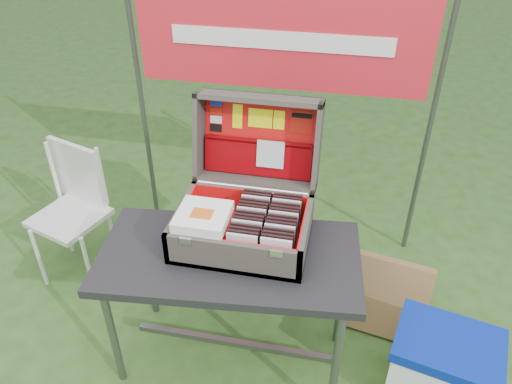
% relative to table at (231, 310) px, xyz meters
% --- Properties ---
extents(ground, '(80.00, 80.00, 0.00)m').
position_rel_table_xyz_m(ground, '(0.03, -0.03, -0.35)').
color(ground, '#2C471A').
rests_on(ground, ground).
extents(table, '(1.17, 0.67, 0.70)m').
position_rel_table_xyz_m(table, '(0.00, 0.00, 0.00)').
color(table, black).
rests_on(table, ground).
extents(table_top, '(1.17, 0.67, 0.04)m').
position_rel_table_xyz_m(table_top, '(0.00, 0.00, 0.33)').
color(table_top, black).
rests_on(table_top, ground).
extents(table_leg_fl, '(0.04, 0.04, 0.66)m').
position_rel_table_xyz_m(table_leg_fl, '(-0.50, -0.22, -0.02)').
color(table_leg_fl, '#59595B').
rests_on(table_leg_fl, ground).
extents(table_leg_fr, '(0.04, 0.04, 0.66)m').
position_rel_table_xyz_m(table_leg_fr, '(0.50, -0.22, -0.02)').
color(table_leg_fr, '#59595B').
rests_on(table_leg_fr, ground).
extents(table_leg_bl, '(0.04, 0.04, 0.66)m').
position_rel_table_xyz_m(table_leg_bl, '(-0.50, 0.22, -0.02)').
color(table_leg_bl, '#59595B').
rests_on(table_leg_bl, ground).
extents(table_leg_br, '(0.04, 0.04, 0.66)m').
position_rel_table_xyz_m(table_leg_br, '(0.50, 0.22, -0.02)').
color(table_leg_br, '#59595B').
rests_on(table_leg_br, ground).
extents(table_brace, '(0.97, 0.03, 0.03)m').
position_rel_table_xyz_m(table_brace, '(-0.00, 0.00, -0.23)').
color(table_brace, '#59595B').
rests_on(table_brace, ground).
extents(suitcase, '(0.57, 0.57, 0.54)m').
position_rel_table_xyz_m(suitcase, '(0.04, 0.15, 0.62)').
color(suitcase, '#4A453F').
rests_on(suitcase, table).
extents(suitcase_base_bottom, '(0.57, 0.41, 0.02)m').
position_rel_table_xyz_m(suitcase_base_bottom, '(0.04, 0.09, 0.36)').
color(suitcase_base_bottom, '#4A453F').
rests_on(suitcase_base_bottom, table_top).
extents(suitcase_base_wall_front, '(0.57, 0.02, 0.15)m').
position_rel_table_xyz_m(suitcase_base_wall_front, '(0.04, -0.10, 0.43)').
color(suitcase_base_wall_front, '#4A453F').
rests_on(suitcase_base_wall_front, table_top).
extents(suitcase_base_wall_back, '(0.57, 0.02, 0.15)m').
position_rel_table_xyz_m(suitcase_base_wall_back, '(0.04, 0.28, 0.43)').
color(suitcase_base_wall_back, '#4A453F').
rests_on(suitcase_base_wall_back, table_top).
extents(suitcase_base_wall_left, '(0.02, 0.41, 0.15)m').
position_rel_table_xyz_m(suitcase_base_wall_left, '(-0.24, 0.09, 0.43)').
color(suitcase_base_wall_left, '#4A453F').
rests_on(suitcase_base_wall_left, table_top).
extents(suitcase_base_wall_right, '(0.02, 0.41, 0.15)m').
position_rel_table_xyz_m(suitcase_base_wall_right, '(0.31, 0.09, 0.43)').
color(suitcase_base_wall_right, '#4A453F').
rests_on(suitcase_base_wall_right, table_top).
extents(suitcase_liner_floor, '(0.53, 0.36, 0.01)m').
position_rel_table_xyz_m(suitcase_liner_floor, '(0.04, 0.09, 0.38)').
color(suitcase_liner_floor, red).
rests_on(suitcase_liner_floor, suitcase_base_bottom).
extents(suitcase_latch_left, '(0.05, 0.01, 0.03)m').
position_rel_table_xyz_m(suitcase_latch_left, '(-0.15, -0.12, 0.50)').
color(suitcase_latch_left, silver).
rests_on(suitcase_latch_left, suitcase_base_wall_front).
extents(suitcase_latch_right, '(0.05, 0.01, 0.03)m').
position_rel_table_xyz_m(suitcase_latch_right, '(0.22, -0.12, 0.50)').
color(suitcase_latch_right, silver).
rests_on(suitcase_latch_right, suitcase_base_wall_front).
extents(suitcase_hinge, '(0.52, 0.02, 0.02)m').
position_rel_table_xyz_m(suitcase_hinge, '(0.04, 0.29, 0.51)').
color(suitcase_hinge, silver).
rests_on(suitcase_hinge, suitcase_base_wall_back).
extents(suitcase_lid_back, '(0.57, 0.11, 0.40)m').
position_rel_table_xyz_m(suitcase_lid_back, '(0.04, 0.48, 0.67)').
color(suitcase_lid_back, '#4A453F').
rests_on(suitcase_lid_back, suitcase_base_wall_back).
extents(suitcase_lid_rim_far, '(0.57, 0.15, 0.06)m').
position_rel_table_xyz_m(suitcase_lid_rim_far, '(0.04, 0.46, 0.88)').
color(suitcase_lid_rim_far, '#4A453F').
rests_on(suitcase_lid_rim_far, suitcase_lid_back).
extents(suitcase_lid_rim_near, '(0.57, 0.15, 0.06)m').
position_rel_table_xyz_m(suitcase_lid_rim_near, '(0.04, 0.37, 0.50)').
color(suitcase_lid_rim_near, '#4A453F').
rests_on(suitcase_lid_rim_near, suitcase_lid_back).
extents(suitcase_lid_rim_left, '(0.02, 0.24, 0.43)m').
position_rel_table_xyz_m(suitcase_lid_rim_left, '(-0.24, 0.41, 0.69)').
color(suitcase_lid_rim_left, '#4A453F').
rests_on(suitcase_lid_rim_left, suitcase_lid_back).
extents(suitcase_lid_rim_right, '(0.02, 0.24, 0.43)m').
position_rel_table_xyz_m(suitcase_lid_rim_right, '(0.31, 0.41, 0.69)').
color(suitcase_lid_rim_right, '#4A453F').
rests_on(suitcase_lid_rim_right, suitcase_lid_back).
extents(suitcase_lid_liner, '(0.52, 0.08, 0.35)m').
position_rel_table_xyz_m(suitcase_lid_liner, '(0.04, 0.46, 0.68)').
color(suitcase_lid_liner, red).
rests_on(suitcase_lid_liner, suitcase_lid_back).
extents(suitcase_liner_wall_front, '(0.53, 0.01, 0.13)m').
position_rel_table_xyz_m(suitcase_liner_wall_front, '(0.04, -0.09, 0.44)').
color(suitcase_liner_wall_front, red).
rests_on(suitcase_liner_wall_front, suitcase_base_bottom).
extents(suitcase_liner_wall_back, '(0.53, 0.01, 0.13)m').
position_rel_table_xyz_m(suitcase_liner_wall_back, '(0.04, 0.27, 0.44)').
color(suitcase_liner_wall_back, red).
rests_on(suitcase_liner_wall_back, suitcase_base_bottom).
extents(suitcase_liner_wall_left, '(0.01, 0.36, 0.13)m').
position_rel_table_xyz_m(suitcase_liner_wall_left, '(-0.22, 0.09, 0.44)').
color(suitcase_liner_wall_left, red).
rests_on(suitcase_liner_wall_left, suitcase_base_bottom).
extents(suitcase_liner_wall_right, '(0.01, 0.36, 0.13)m').
position_rel_table_xyz_m(suitcase_liner_wall_right, '(0.30, 0.09, 0.44)').
color(suitcase_liner_wall_right, red).
rests_on(suitcase_liner_wall_right, suitcase_base_bottom).
extents(suitcase_lid_pocket, '(0.51, 0.07, 0.17)m').
position_rel_table_xyz_m(suitcase_lid_pocket, '(0.04, 0.42, 0.59)').
color(suitcase_lid_pocket, '#790106').
rests_on(suitcase_lid_pocket, suitcase_lid_liner).
extents(suitcase_pocket_edge, '(0.50, 0.02, 0.02)m').
position_rel_table_xyz_m(suitcase_pocket_edge, '(0.04, 0.44, 0.67)').
color(suitcase_pocket_edge, '#790106').
rests_on(suitcase_pocket_edge, suitcase_lid_pocket).
extents(suitcase_pocket_cd, '(0.13, 0.04, 0.13)m').
position_rel_table_xyz_m(suitcase_pocket_cd, '(0.10, 0.41, 0.62)').
color(suitcase_pocket_cd, silver).
rests_on(suitcase_pocket_cd, suitcase_lid_pocket).
extents(lid_sticker_cc_a, '(0.06, 0.01, 0.03)m').
position_rel_table_xyz_m(lid_sticker_cc_a, '(-0.17, 0.49, 0.82)').
color(lid_sticker_cc_a, '#1933B2').
rests_on(lid_sticker_cc_a, suitcase_lid_liner).
extents(lid_sticker_cc_b, '(0.06, 0.01, 0.03)m').
position_rel_table_xyz_m(lid_sticker_cc_b, '(-0.17, 0.48, 0.78)').
color(lid_sticker_cc_b, red).
rests_on(lid_sticker_cc_b, suitcase_lid_liner).
extents(lid_sticker_cc_c, '(0.06, 0.01, 0.03)m').
position_rel_table_xyz_m(lid_sticker_cc_c, '(-0.17, 0.47, 0.74)').
color(lid_sticker_cc_c, white).
rests_on(lid_sticker_cc_c, suitcase_lid_liner).
extents(lid_sticker_cc_d, '(0.06, 0.01, 0.03)m').
position_rel_table_xyz_m(lid_sticker_cc_d, '(-0.17, 0.46, 0.71)').
color(lid_sticker_cc_d, black).
rests_on(lid_sticker_cc_d, suitcase_lid_liner).
extents(lid_card_neon_tall, '(0.05, 0.03, 0.11)m').
position_rel_table_xyz_m(lid_card_neon_tall, '(-0.07, 0.48, 0.77)').
color(lid_card_neon_tall, '#E9E90C').
rests_on(lid_card_neon_tall, suitcase_lid_liner).
extents(lid_card_neon_main, '(0.11, 0.02, 0.09)m').
position_rel_table_xyz_m(lid_card_neon_main, '(0.04, 0.48, 0.77)').
color(lid_card_neon_main, '#E9E90C').
rests_on(lid_card_neon_main, suitcase_lid_liner).
extents(lid_card_neon_small, '(0.05, 0.02, 0.09)m').
position_rel_table_xyz_m(lid_card_neon_small, '(0.13, 0.48, 0.77)').
color(lid_card_neon_small, '#E9E90C').
rests_on(lid_card_neon_small, suitcase_lid_liner).
extents(lid_sticker_band, '(0.10, 0.03, 0.10)m').
position_rel_table_xyz_m(lid_sticker_band, '(0.23, 0.48, 0.77)').
color(lid_sticker_band, red).
rests_on(lid_sticker_band, suitcase_lid_liner).
extents(lid_sticker_band_bar, '(0.09, 0.01, 0.02)m').
position_rel_table_xyz_m(lid_sticker_band_bar, '(0.23, 0.48, 0.80)').
color(lid_sticker_band_bar, black).
rests_on(lid_sticker_band_bar, suitcase_lid_liner).
extents(cd_left_0, '(0.13, 0.01, 0.15)m').
position_rel_table_xyz_m(cd_left_0, '(0.07, -0.07, 0.45)').
color(cd_left_0, silver).
rests_on(cd_left_0, suitcase_liner_floor).
extents(cd_left_1, '(0.13, 0.01, 0.15)m').
position_rel_table_xyz_m(cd_left_1, '(0.07, -0.05, 0.45)').
color(cd_left_1, black).
rests_on(cd_left_1, suitcase_liner_floor).
extents(cd_left_2, '(0.13, 0.01, 0.15)m').
position_rel_table_xyz_m(cd_left_2, '(0.07, -0.02, 0.45)').
color(cd_left_2, black).
rests_on(cd_left_2, suitcase_liner_floor).
extents(cd_left_3, '(0.13, 0.01, 0.15)m').
position_rel_table_xyz_m(cd_left_3, '(0.07, -0.00, 0.45)').
color(cd_left_3, black).
rests_on(cd_left_3, suitcase_liner_floor).
extents(cd_left_4, '(0.13, 0.01, 0.15)m').
position_rel_table_xyz_m(cd_left_4, '(0.07, 0.02, 0.45)').
color(cd_left_4, silver).
rests_on(cd_left_4, suitcase_liner_floor).
extents(cd_left_5, '(0.13, 0.01, 0.15)m').
position_rel_table_xyz_m(cd_left_5, '(0.07, 0.04, 0.45)').
color(cd_left_5, black).
rests_on(cd_left_5, suitcase_liner_floor).
extents(cd_left_6, '(0.13, 0.01, 0.15)m').
position_rel_table_xyz_m(cd_left_6, '(0.07, 0.07, 0.45)').
color(cd_left_6, black).
rests_on(cd_left_6, suitcase_liner_floor).
extents(cd_left_7, '(0.13, 0.01, 0.15)m').
position_rel_table_xyz_m(cd_left_7, '(0.07, 0.09, 0.45)').
color(cd_left_7, black).
rests_on(cd_left_7, suitcase_liner_floor).
extents(cd_left_8, '(0.13, 0.01, 0.15)m').
position_rel_table_xyz_m(cd_left_8, '(0.07, 0.11, 0.45)').
color(cd_left_8, silver).
rests_on(cd_left_8, suitcase_liner_floor).
extents(cd_left_9, '(0.13, 0.01, 0.15)m').
position_rel_table_xyz_m(cd_left_9, '(0.07, 0.13, 0.45)').
color(cd_left_9, black).
rests_on(cd_left_9, suitcase_liner_floor).
extents(cd_left_10, '(0.13, 0.01, 0.15)m').
position_rel_table_xyz_m(cd_left_10, '(0.07, 0.16, 0.45)').
color(cd_left_10, black).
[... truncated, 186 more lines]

